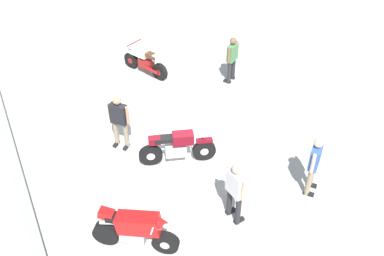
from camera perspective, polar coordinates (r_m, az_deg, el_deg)
ground_plane at (r=12.84m, az=-1.79°, el=-0.54°), size 40.00×40.00×0.00m
curb_edge at (r=12.10m, az=-21.98°, el=-6.41°), size 14.00×0.30×0.15m
motorcycle_cream_vintage at (r=15.48m, az=-6.20°, el=8.77°), size 1.83×1.02×1.07m
motorcycle_maroon_cruiser at (r=11.52m, az=-2.00°, el=-2.53°), size 0.95×2.01×1.09m
motorcycle_red_sportbike at (r=9.59m, az=-7.51°, el=-13.09°), size 1.36×1.65×1.14m
person_in_green_shirt at (r=14.79m, az=5.32°, el=9.31°), size 0.49×0.58×1.64m
person_in_blue_shirt at (r=10.84m, az=15.85°, el=-4.38°), size 0.52×0.57×1.67m
person_in_white_shirt at (r=9.80m, az=5.75°, el=-8.01°), size 0.67×0.34×1.72m
person_in_black_shirt at (r=11.94m, az=-9.61°, el=1.20°), size 0.56×0.53×1.67m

